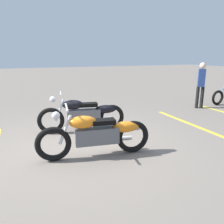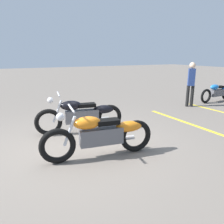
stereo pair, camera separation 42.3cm
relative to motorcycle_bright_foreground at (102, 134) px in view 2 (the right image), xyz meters
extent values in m
plane|color=slate|center=(-0.25, 0.77, -0.46)|extent=(60.00, 60.00, 0.00)
torus|color=black|center=(-0.83, 0.12, -0.13)|extent=(0.68, 0.20, 0.67)
torus|color=black|center=(0.71, -0.11, -0.13)|extent=(0.68, 0.20, 0.67)
cube|color=#59595E|center=(-0.01, 0.00, -0.04)|extent=(0.86, 0.34, 0.32)
ellipsoid|color=orange|center=(-0.28, 0.04, 0.26)|extent=(0.55, 0.35, 0.24)
ellipsoid|color=orange|center=(0.56, -0.08, 0.10)|extent=(0.59, 0.32, 0.22)
cube|color=black|center=(0.12, -0.02, 0.24)|extent=(0.47, 0.30, 0.09)
cylinder|color=silver|center=(-0.60, 0.08, 0.13)|extent=(0.27, 0.09, 0.56)
cylinder|color=silver|center=(-0.55, 0.08, 0.56)|extent=(0.12, 0.62, 0.04)
sphere|color=silver|center=(-0.75, 0.11, 0.42)|extent=(0.15, 0.15, 0.15)
cylinder|color=silver|center=(0.41, 0.08, -0.20)|extent=(0.71, 0.19, 0.09)
torus|color=black|center=(-0.67, 1.67, -0.13)|extent=(0.68, 0.22, 0.67)
torus|color=black|center=(0.87, 1.40, -0.13)|extent=(0.68, 0.22, 0.67)
cube|color=#59595E|center=(0.15, 1.53, -0.04)|extent=(0.87, 0.36, 0.32)
ellipsoid|color=black|center=(-0.12, 1.57, 0.26)|extent=(0.56, 0.37, 0.24)
ellipsoid|color=black|center=(0.71, 1.43, 0.10)|extent=(0.59, 0.33, 0.22)
cube|color=black|center=(0.28, 1.50, 0.24)|extent=(0.48, 0.31, 0.09)
cylinder|color=silver|center=(-0.44, 1.63, 0.13)|extent=(0.27, 0.10, 0.56)
cylinder|color=silver|center=(-0.39, 1.62, 0.56)|extent=(0.14, 0.62, 0.04)
sphere|color=silver|center=(-0.59, 1.66, 0.42)|extent=(0.15, 0.15, 0.15)
cylinder|color=silver|center=(0.57, 1.59, -0.20)|extent=(0.70, 0.21, 0.09)
torus|color=black|center=(5.84, 2.51, -0.17)|extent=(0.59, 0.12, 0.59)
cube|color=#59595E|center=(6.57, 2.54, -0.10)|extent=(0.74, 0.23, 0.28)
ellipsoid|color=blue|center=(6.33, 2.53, 0.17)|extent=(0.47, 0.27, 0.21)
cube|color=black|center=(6.68, 2.55, 0.15)|extent=(0.39, 0.23, 0.08)
cylinder|color=black|center=(4.73, 2.43, -0.06)|extent=(0.12, 0.12, 0.80)
cylinder|color=black|center=(4.86, 2.33, -0.06)|extent=(0.12, 0.12, 0.80)
cube|color=navy|center=(4.80, 2.38, 0.66)|extent=(0.30, 0.29, 0.64)
sphere|color=beige|center=(4.80, 2.38, 1.10)|extent=(0.22, 0.22, 0.22)
cube|color=yellow|center=(3.14, 0.84, -0.46)|extent=(0.16, 3.20, 0.01)
camera|label=1|loc=(-1.29, -3.85, 1.49)|focal=35.64mm
camera|label=2|loc=(-1.67, -3.67, 1.49)|focal=35.64mm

